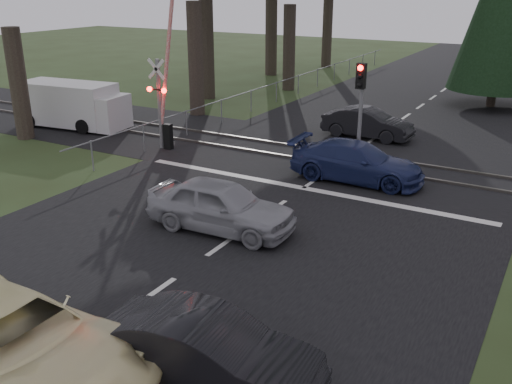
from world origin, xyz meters
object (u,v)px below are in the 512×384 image
Objects in this scene: silver_car at (221,206)px; dark_car_far at (368,123)px; dark_hatchback at (208,353)px; white_van at (75,105)px; traffic_signal_center at (360,99)px; cream_coupe at (8,345)px; blue_sedan at (357,162)px; crossing_signal at (164,102)px.

dark_car_far is at bearing -3.81° from silver_car.
white_van reaches higher than dark_hatchback.
traffic_signal_center is 0.99× the size of dark_hatchback.
cream_coupe is 1.20× the size of blue_sedan.
dark_car_far is 14.14m from white_van.
dark_car_far is (6.91, 6.05, -1.38)m from crossing_signal.
silver_car is 12.00m from dark_car_far.
dark_hatchback is at bearing -151.77° from silver_car.
dark_car_far is at bearing 104.86° from traffic_signal_center.
traffic_signal_center reaches higher than dark_hatchback.
silver_car is (-0.39, 7.54, -0.06)m from cream_coupe.
white_van reaches higher than silver_car.
silver_car is at bearing -41.69° from crossing_signal.
crossing_signal is 1.70× the size of traffic_signal_center.
silver_car is at bearing -34.48° from white_van.
dark_car_far is at bearing 4.68° from dark_hatchback.
cream_coupe is at bearing -177.22° from dark_car_far.
white_van is at bearing 171.98° from crossing_signal.
cream_coupe reaches higher than dark_hatchback.
dark_car_far is at bearing 14.80° from white_van.
dark_hatchback is at bearing -173.83° from blue_sedan.
silver_car is at bearing -178.79° from dark_car_far.
dark_hatchback is at bearing -81.44° from traffic_signal_center.
dark_hatchback is 0.86× the size of blue_sedan.
blue_sedan is at bearing -69.05° from traffic_signal_center.
traffic_signal_center is 0.71× the size of cream_coupe.
crossing_signal reaches higher than cream_coupe.
cream_coupe is 19.60m from white_van.
dark_hatchback is (1.91, -12.68, -2.12)m from traffic_signal_center.
silver_car is at bearing 161.21° from blue_sedan.
crossing_signal is at bearing 35.10° from dark_hatchback.
silver_car is at bearing -103.12° from traffic_signal_center.
crossing_signal is at bearing 133.50° from dark_car_far.
dark_hatchback reaches higher than dark_car_far.
cream_coupe is (7.07, -13.49, -1.25)m from crossing_signal.
crossing_signal reaches higher than silver_car.
crossing_signal is at bearing 89.30° from blue_sedan.
dark_hatchback is at bearing -167.30° from dark_car_far.
crossing_signal is at bearing -14.65° from white_van.
silver_car reaches higher than dark_hatchback.
silver_car reaches higher than blue_sedan.
crossing_signal reaches higher than dark_hatchback.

